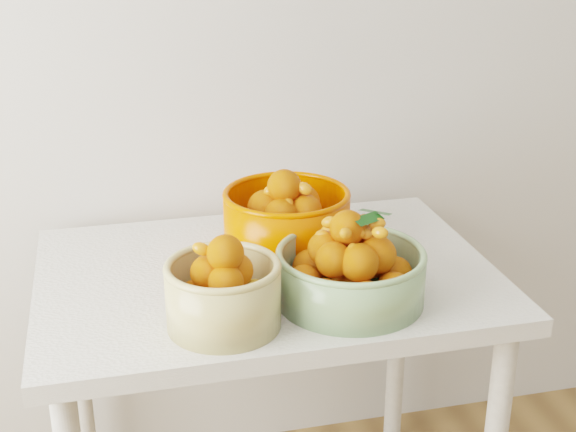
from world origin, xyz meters
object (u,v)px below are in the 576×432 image
table (267,308)px  bowl_cream (223,292)px  bowl_green (350,270)px  bowl_orange (286,221)px

table → bowl_cream: 0.31m
bowl_cream → bowl_green: 0.27m
bowl_green → bowl_orange: size_ratio=1.01×
table → bowl_orange: size_ratio=2.69×
bowl_green → bowl_orange: bowl_orange is taller
table → bowl_green: 0.28m
table → bowl_orange: bearing=48.8°
bowl_orange → bowl_green: bearing=-73.5°
bowl_cream → bowl_orange: 0.35m
bowl_green → bowl_cream: bearing=-171.2°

